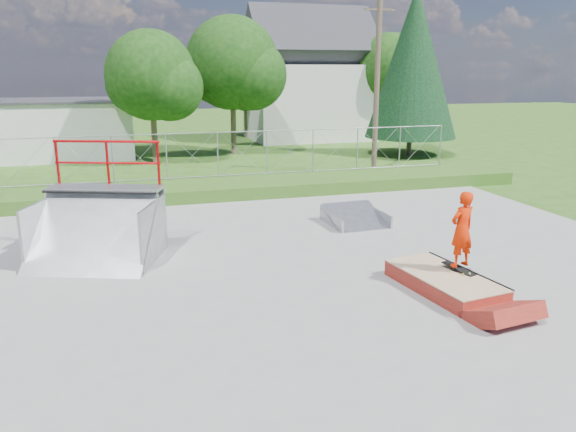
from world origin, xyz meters
The scene contains 17 objects.
ground centered at (0.00, 0.00, 0.00)m, with size 120.00×120.00×0.00m, color #325518.
concrete_pad centered at (0.00, 0.00, 0.02)m, with size 20.00×16.00×0.04m, color gray.
grass_berm centered at (0.00, 9.50, 0.25)m, with size 24.00×3.00×0.50m, color #325518.
grind_box centered at (2.85, -1.60, 0.20)m, with size 1.64×2.83×0.40m.
quarter_pipe centered at (-4.40, 2.51, 1.45)m, with size 2.90×2.45×2.90m, color gray, non-canonical shape.
flat_bank_ramp centered at (3.15, 3.93, 0.26)m, with size 1.67×1.78×0.51m, color gray, non-canonical shape.
skateboard centered at (3.25, -1.52, 0.44)m, with size 0.22×0.80×0.02m, color black.
skater centered at (3.25, -1.52, 1.27)m, with size 0.60×0.40×1.66m, color red.
chain_link_fence centered at (0.00, 10.50, 1.40)m, with size 20.00×0.06×1.80m, color #92949B, non-canonical shape.
utility_building_flat centered at (-8.00, 22.00, 1.50)m, with size 10.00×6.00×3.00m, color silver.
gable_house centered at (9.00, 26.00, 3.84)m, with size 8.40×6.08×8.94m.
utility_pole centered at (7.50, 12.00, 4.00)m, with size 0.24×0.24×8.00m, color #4E3E31.
tree_left_near centered at (-1.75, 17.83, 4.24)m, with size 4.76×4.48×6.65m.
tree_center centered at (2.78, 19.81, 4.85)m, with size 5.44×5.12×7.60m.
tree_right_far centered at (14.27, 23.82, 4.54)m, with size 5.10×4.80×7.12m.
tree_back_mid centered at (5.21, 27.86, 3.63)m, with size 4.08×3.84×5.70m.
conifer_tree centered at (12.00, 17.00, 5.05)m, with size 5.04×5.04×9.10m.
Camera 1 is at (-3.60, -11.54, 4.64)m, focal length 35.00 mm.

